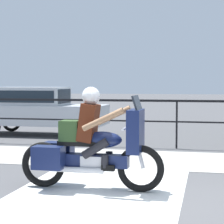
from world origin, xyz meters
The scene contains 6 objects.
ground_plane centered at (0.00, 0.00, 0.00)m, with size 120.00×120.00×0.00m, color #4C4C4F.
sidewalk_band centered at (0.00, 3.40, 0.01)m, with size 44.00×2.40×0.01m, color #A8A59E.
crosswalk_band centered at (-0.86, -0.20, 0.00)m, with size 2.60×6.00×0.01m, color silver.
fence_railing centered at (0.00, 5.17, 0.99)m, with size 36.00×0.05×1.26m.
motorcycle centered at (-1.03, 0.50, 0.71)m, with size 2.34×0.76×1.63m.
parked_car centered at (-4.68, 7.19, 0.90)m, with size 4.33×1.64×1.56m.
Camera 1 is at (0.77, -6.12, 1.70)m, focal length 70.00 mm.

